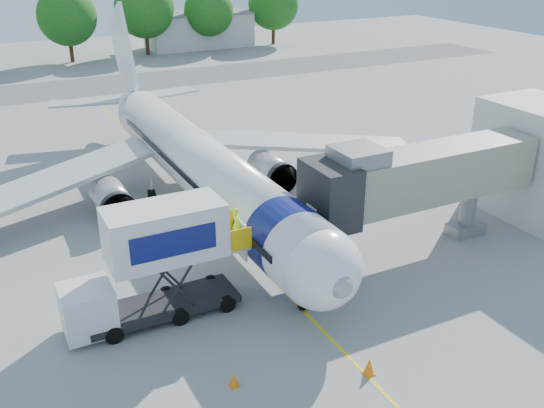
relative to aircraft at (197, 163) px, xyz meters
name	(u,v)px	position (x,y,z in m)	size (l,w,h in m)	color
ground	(224,230)	(0.00, -4.12, -2.95)	(160.00, 160.00, 0.00)	gray
guidance_line	(224,230)	(0.00, -4.12, -2.94)	(0.15, 70.00, 0.01)	yellow
taxiway_strip	(84,87)	(0.00, 37.88, -2.94)	(120.00, 10.00, 0.01)	#59595B
aircraft	(197,163)	(0.00, 0.00, 0.00)	(34.17, 37.73, 11.35)	white
jet_bridge	(411,179)	(7.99, -11.12, 1.39)	(13.90, 3.20, 6.60)	#A59D8D
catering_hiloader	(153,265)	(-6.27, -11.12, -0.19)	(8.50, 2.44, 5.50)	black
ground_tug	(384,385)	(-0.33, -20.38, -2.17)	(4.00, 2.53, 1.49)	silver
safety_cone_a	(369,367)	(0.12, -18.86, -2.59)	(0.47, 0.47, 0.74)	orange
safety_cone_b	(234,380)	(-5.00, -17.05, -2.65)	(0.39, 0.39, 0.62)	orange
outbuilding_right	(199,30)	(22.00, 57.88, -0.29)	(16.40, 7.40, 5.30)	beige
tree_d	(67,16)	(1.72, 54.27, 3.21)	(7.95, 7.95, 10.14)	#382314
tree_e	(144,8)	(12.75, 55.06, 3.69)	(8.58, 8.58, 10.93)	#382314
tree_f	(209,11)	(22.50, 54.67, 2.81)	(7.44, 7.44, 9.49)	#382314
tree_g	(273,4)	(33.71, 55.18, 3.25)	(8.01, 8.01, 10.21)	#382314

